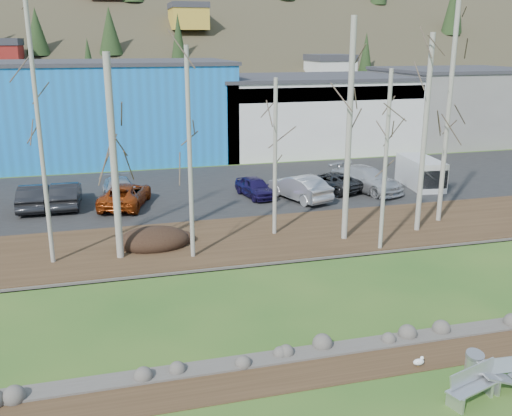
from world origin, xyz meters
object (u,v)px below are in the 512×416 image
object	(u,v)px
bench_intact	(474,385)
litter_bin	(473,369)
car_1	(66,194)
car_6	(331,181)
car_4	(255,187)
car_5	(299,187)
car_8	(34,196)
car_7	(366,179)
bench_damaged	(511,374)
car_2	(125,195)
car_3	(119,191)
seagull	(419,362)
van_white	(422,173)

from	to	relation	value
bench_intact	litter_bin	bearing A→B (deg)	37.95
car_1	car_6	distance (m)	17.11
bench_intact	car_4	size ratio (longest dim) A/B	0.52
car_5	car_8	bearing A→B (deg)	-27.24
car_5	car_7	distance (m)	5.19
car_7	car_8	bearing A→B (deg)	155.75
bench_damaged	car_4	bearing A→B (deg)	98.56
car_2	car_4	bearing A→B (deg)	-163.26
car_4	car_7	world-z (taller)	car_7
car_4	car_5	xyz separation A→B (m)	(2.54, -1.39, 0.15)
car_3	car_4	size ratio (longest dim) A/B	1.28
car_1	car_5	distance (m)	14.47
seagull	car_3	world-z (taller)	car_3
car_1	car_3	distance (m)	3.21
litter_bin	car_8	distance (m)	26.91
seagull	car_4	bearing A→B (deg)	69.17
car_2	car_8	size ratio (longest dim) A/B	1.12
car_4	car_2	bearing A→B (deg)	169.48
car_5	bench_damaged	bearing A→B (deg)	68.71
litter_bin	bench_damaged	bearing A→B (deg)	-31.23
car_2	car_7	size ratio (longest dim) A/B	0.93
bench_damaged	car_1	size ratio (longest dim) A/B	0.44
seagull	car_2	xyz separation A→B (m)	(-8.07, 20.62, 0.68)
car_5	car_7	xyz separation A→B (m)	(5.11, 0.92, 0.01)
car_5	van_white	world-z (taller)	van_white
bench_damaged	van_white	distance (m)	24.08
car_8	bench_intact	bearing A→B (deg)	122.18
bench_damaged	car_4	size ratio (longest dim) A/B	0.54
bench_intact	car_8	size ratio (longest dim) A/B	0.43
car_3	car_8	distance (m)	5.02
car_5	car_6	distance (m)	3.25
car_3	car_7	bearing A→B (deg)	-8.68
car_7	van_white	world-z (taller)	van_white
car_2	bench_damaged	bearing A→B (deg)	130.82
car_3	car_5	xyz separation A→B (m)	(11.10, -2.53, 0.09)
bench_intact	car_3	xyz separation A→B (m)	(-8.96, 23.71, 0.37)
car_6	bench_intact	bearing A→B (deg)	54.97
bench_damaged	car_5	bearing A→B (deg)	91.93
litter_bin	car_2	distance (m)	23.65
car_8	van_white	xyz separation A→B (m)	(25.37, -1.31, 0.23)
litter_bin	car_6	world-z (taller)	car_6
bench_damaged	seagull	size ratio (longest dim) A/B	4.71
seagull	car_8	size ratio (longest dim) A/B	0.09
seagull	car_1	distance (m)	24.43
car_6	van_white	bearing A→B (deg)	150.90
bench_damaged	car_7	world-z (taller)	car_7
car_1	car_7	distance (m)	19.45
bench_damaged	car_7	size ratio (longest dim) A/B	0.37
car_4	car_8	distance (m)	13.59
car_3	car_5	size ratio (longest dim) A/B	1.00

